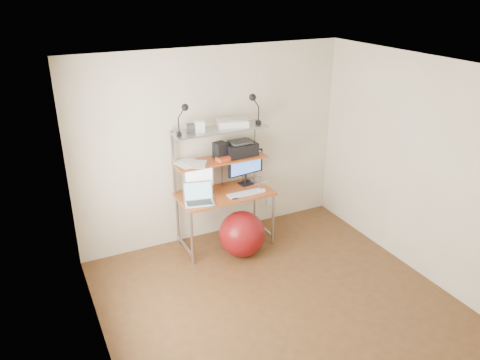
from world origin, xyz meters
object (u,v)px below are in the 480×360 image
object	(u,v)px
monitor_silver	(199,178)
laptop	(199,198)
monitor_black	(246,165)
printer	(240,149)
exercise_ball	(242,234)

from	to	relation	value
monitor_silver	laptop	size ratio (longest dim) A/B	1.01
monitor_black	printer	world-z (taller)	printer
printer	exercise_ball	size ratio (longest dim) A/B	0.71
printer	exercise_ball	world-z (taller)	printer
monitor_black	printer	size ratio (longest dim) A/B	1.26
monitor_silver	exercise_ball	world-z (taller)	monitor_silver
laptop	printer	xyz separation A→B (m)	(0.69, 0.26, 0.45)
monitor_black	exercise_ball	bearing A→B (deg)	-128.41
monitor_silver	laptop	xyz separation A→B (m)	(-0.08, -0.20, -0.17)
monitor_silver	printer	bearing A→B (deg)	13.42
monitor_silver	monitor_black	xyz separation A→B (m)	(0.68, 0.06, 0.04)
printer	laptop	bearing A→B (deg)	-162.30
monitor_black	exercise_ball	world-z (taller)	monitor_black
monitor_silver	exercise_ball	xyz separation A→B (m)	(0.39, -0.42, -0.67)
monitor_black	monitor_silver	bearing A→B (deg)	177.44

